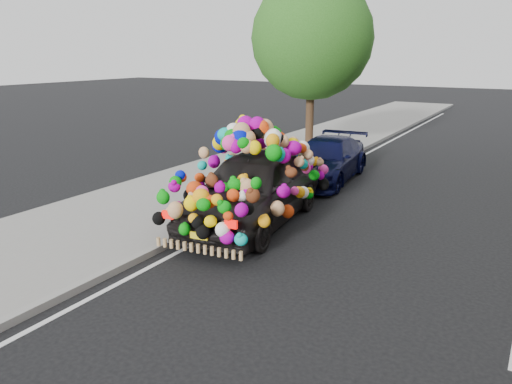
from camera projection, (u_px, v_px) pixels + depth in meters
The scene contains 6 objects.
ground at pixel (278, 273), 8.33m from camera, with size 100.00×100.00×0.00m, color black.
sidewalk at pixel (97, 226), 10.41m from camera, with size 4.00×60.00×0.12m, color gray.
kerb at pixel (169, 243), 9.46m from camera, with size 0.15×60.00×0.13m, color gray.
tree_near_sidewalk at pixel (312, 38), 16.99m from camera, with size 4.20×4.20×6.13m.
plush_art_car at pixel (253, 172), 10.51m from camera, with size 2.73×4.97×2.20m.
navy_sedan at pixel (326, 160), 14.25m from camera, with size 1.68×4.12×1.20m, color black.
Camera 1 is at (3.56, -6.79, 3.55)m, focal length 35.00 mm.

